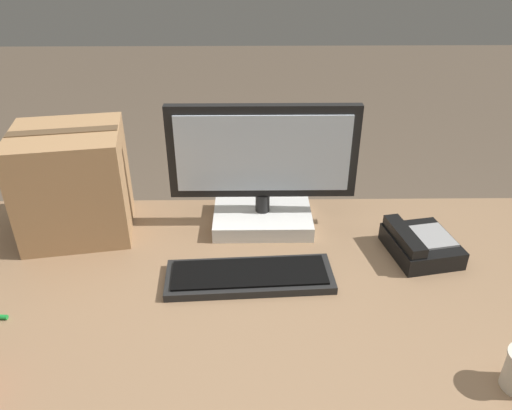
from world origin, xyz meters
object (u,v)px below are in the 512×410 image
object	(u,v)px
cardboard_box	(73,183)
monitor	(262,178)
desk_phone	(420,244)
keyboard	(250,276)

from	to	relation	value
cardboard_box	monitor	bearing A→B (deg)	2.64
monitor	cardboard_box	world-z (taller)	monitor
monitor	desk_phone	bearing A→B (deg)	-20.62
desk_phone	cardboard_box	xyz separation A→B (m)	(-1.01, 0.14, 0.13)
keyboard	monitor	bearing A→B (deg)	79.13
monitor	desk_phone	world-z (taller)	monitor
keyboard	cardboard_box	world-z (taller)	cardboard_box
monitor	desk_phone	xyz separation A→B (m)	(0.45, -0.17, -0.13)
cardboard_box	keyboard	bearing A→B (deg)	-26.41
keyboard	desk_phone	distance (m)	0.50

